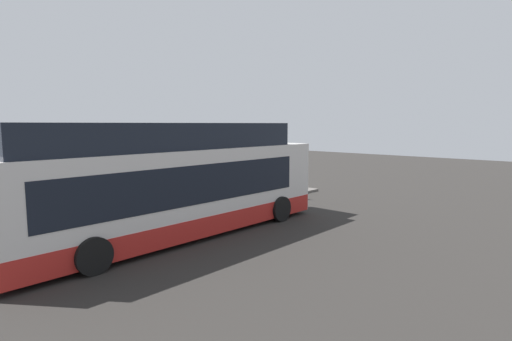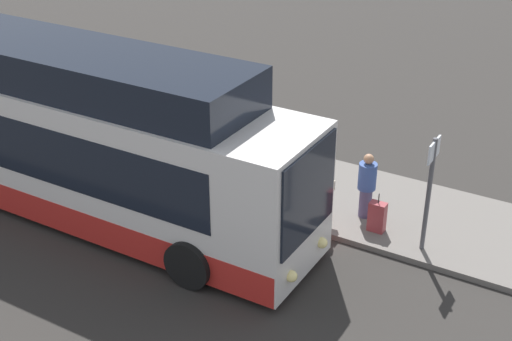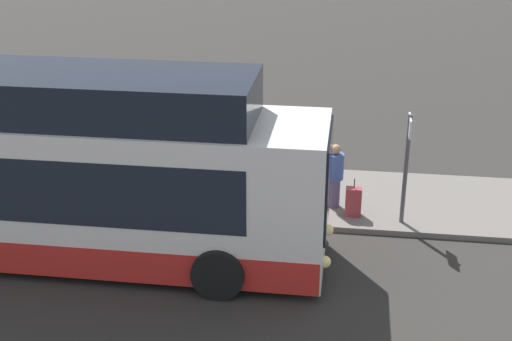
% 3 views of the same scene
% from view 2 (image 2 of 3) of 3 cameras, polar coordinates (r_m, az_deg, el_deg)
% --- Properties ---
extents(ground, '(80.00, 80.00, 0.00)m').
position_cam_2_polar(ground, '(17.01, -9.66, -3.97)').
color(ground, '#2B2826').
extents(platform, '(20.00, 3.46, 0.13)m').
position_cam_2_polar(platform, '(19.28, -3.46, 0.63)').
color(platform, '#605B56').
rests_on(platform, ground).
extents(bus_lead, '(12.56, 2.76, 4.08)m').
position_cam_2_polar(bus_lead, '(17.13, -15.10, 2.67)').
color(bus_lead, silver).
rests_on(bus_lead, ground).
extents(passenger_boarding, '(0.44, 0.44, 1.59)m').
position_cam_2_polar(passenger_boarding, '(19.82, -2.09, 4.36)').
color(passenger_boarding, '#6B604C').
rests_on(passenger_boarding, platform).
extents(passenger_waiting, '(0.51, 0.34, 1.81)m').
position_cam_2_polar(passenger_waiting, '(16.20, 5.16, -0.71)').
color(passenger_waiting, '#4C476B').
rests_on(passenger_waiting, platform).
extents(passenger_with_bags, '(0.59, 0.59, 1.60)m').
position_cam_2_polar(passenger_with_bags, '(16.47, 8.86, -1.06)').
color(passenger_with_bags, '#4C476B').
rests_on(passenger_with_bags, platform).
extents(suitcase, '(0.38, 0.24, 0.95)m').
position_cam_2_polar(suitcase, '(16.20, 9.67, -3.67)').
color(suitcase, maroon).
rests_on(suitcase, platform).
extents(sign_post, '(0.10, 0.66, 2.63)m').
position_cam_2_polar(sign_post, '(15.15, 13.75, -0.92)').
color(sign_post, '#4C4C51').
rests_on(sign_post, platform).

